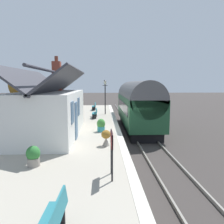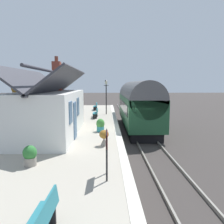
{
  "view_description": "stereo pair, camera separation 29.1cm",
  "coord_description": "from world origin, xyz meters",
  "views": [
    {
      "loc": [
        -14.79,
        2.18,
        4.11
      ],
      "look_at": [
        1.11,
        1.5,
        1.96
      ],
      "focal_mm": 34.05,
      "sensor_mm": 36.0,
      "label": 1
    },
    {
      "loc": [
        -14.8,
        1.89,
        4.11
      ],
      "look_at": [
        1.11,
        1.5,
        1.96
      ],
      "focal_mm": 34.05,
      "sensor_mm": 36.0,
      "label": 2
    }
  ],
  "objects": [
    {
      "name": "ground_plane",
      "position": [
        0.0,
        0.0,
        0.0
      ],
      "size": [
        160.0,
        160.0,
        0.0
      ],
      "primitive_type": "plane",
      "color": "#383330"
    },
    {
      "name": "platform",
      "position": [
        0.0,
        4.19,
        0.48
      ],
      "size": [
        32.0,
        6.39,
        0.96
      ],
      "primitive_type": "cube",
      "color": "#A39B8C",
      "rests_on": "ground"
    },
    {
      "name": "platform_edge_coping",
      "position": [
        0.0,
        1.18,
        0.97
      ],
      "size": [
        32.0,
        0.36,
        0.02
      ],
      "primitive_type": "cube",
      "color": "beige",
      "rests_on": "platform"
    },
    {
      "name": "rail_near",
      "position": [
        0.0,
        -1.62,
        0.07
      ],
      "size": [
        52.0,
        0.08,
        0.14
      ],
      "primitive_type": "cube",
      "color": "gray",
      "rests_on": "ground"
    },
    {
      "name": "rail_far",
      "position": [
        0.0,
        -0.18,
        0.07
      ],
      "size": [
        52.0,
        0.08,
        0.14
      ],
      "primitive_type": "cube",
      "color": "gray",
      "rests_on": "ground"
    },
    {
      "name": "train",
      "position": [
        3.98,
        -0.9,
        2.22
      ],
      "size": [
        10.28,
        2.73,
        4.32
      ],
      "color": "black",
      "rests_on": "ground"
    },
    {
      "name": "station_building",
      "position": [
        -1.74,
        5.4,
        2.42
      ],
      "size": [
        8.03,
        3.6,
        5.02
      ],
      "color": "white",
      "rests_on": "platform"
    },
    {
      "name": "bench_mid_platform",
      "position": [
        10.4,
        3.21,
        1.44
      ],
      "size": [
        1.41,
        0.46,
        0.88
      ],
      "color": "#26727F",
      "rests_on": "platform"
    },
    {
      "name": "bench_near_building",
      "position": [
        -10.93,
        3.18,
        1.44
      ],
      "size": [
        1.41,
        0.48,
        0.88
      ],
      "color": "#26727F",
      "rests_on": "platform"
    },
    {
      "name": "bench_platform_end",
      "position": [
        4.56,
        2.9,
        1.44
      ],
      "size": [
        1.41,
        0.45,
        0.88
      ],
      "color": "#26727F",
      "rests_on": "platform"
    },
    {
      "name": "planter_corner_building",
      "position": [
        -6.88,
        4.85,
        1.37
      ],
      "size": [
        0.52,
        0.52,
        0.8
      ],
      "color": "gray",
      "rests_on": "platform"
    },
    {
      "name": "planter_edge_near",
      "position": [
        5.66,
        5.11,
        1.35
      ],
      "size": [
        0.49,
        0.49,
        0.78
      ],
      "color": "#9E5138",
      "rests_on": "platform"
    },
    {
      "name": "planter_bench_right",
      "position": [
        9.78,
        5.27,
        1.23
      ],
      "size": [
        0.97,
        0.32,
        0.55
      ],
      "color": "#9E5138",
      "rests_on": "platform"
    },
    {
      "name": "planter_bench_left",
      "position": [
        -1.08,
        2.32,
        1.39
      ],
      "size": [
        0.54,
        0.54,
        0.85
      ],
      "color": "teal",
      "rests_on": "platform"
    },
    {
      "name": "planter_edge_far",
      "position": [
        -4.28,
        2.04,
        1.4
      ],
      "size": [
        0.48,
        0.48,
        0.84
      ],
      "color": "gray",
      "rests_on": "platform"
    },
    {
      "name": "lamp_post_platform",
      "position": [
        6.88,
        1.95,
        3.43
      ],
      "size": [
        0.32,
        0.5,
        3.52
      ],
      "color": "black",
      "rests_on": "platform"
    },
    {
      "name": "station_sign_board",
      "position": [
        -7.98,
        1.9,
        2.15
      ],
      "size": [
        0.96,
        0.06,
        1.57
      ],
      "color": "black",
      "rests_on": "platform"
    },
    {
      "name": "tree_far_left",
      "position": [
        12.96,
        12.52,
        3.92
      ],
      "size": [
        3.39,
        3.21,
        5.87
      ],
      "color": "#4C3828",
      "rests_on": "ground"
    }
  ]
}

